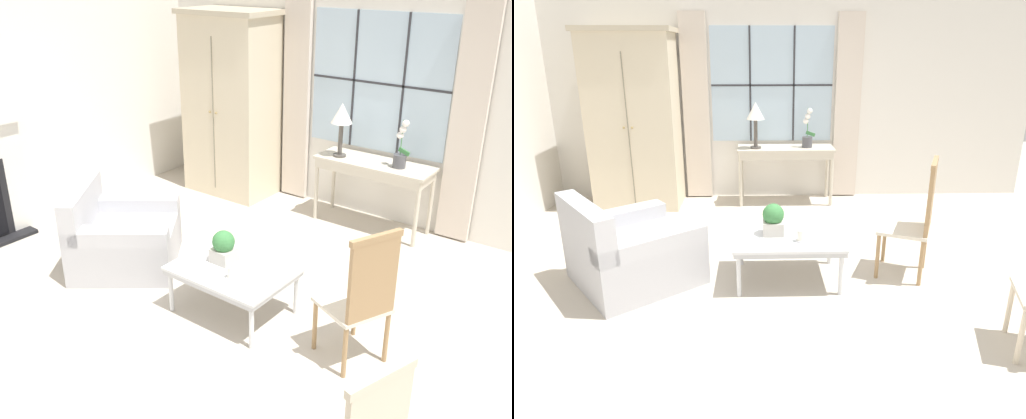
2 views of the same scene
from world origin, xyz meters
The scene contains 11 objects.
ground_plane centered at (0.00, 0.00, 0.00)m, with size 14.00×14.00×0.00m, color #BCB2A3.
wall_back_windowed centered at (0.00, 3.02, 1.39)m, with size 7.20×0.14×2.80m.
armoire centered at (-1.79, 2.62, 1.14)m, with size 1.17×0.72×2.27m.
console_table centered at (0.18, 2.70, 0.68)m, with size 1.29×0.47×0.77m.
table_lamp centered at (-0.23, 2.64, 1.22)m, with size 0.24×0.24×0.60m.
potted_orchid centered at (0.46, 2.69, 0.95)m, with size 0.17×0.14×0.52m.
armchair_upholstered centered at (-1.35, 0.41, 0.27)m, with size 1.36×1.36×0.81m.
side_chair_wooden centered at (1.23, 0.45, 0.60)m, with size 0.58×0.58×1.11m.
coffee_table centered at (0.06, 0.41, 0.39)m, with size 0.97×0.72×0.43m.
potted_plant_small centered at (-0.07, 0.45, 0.57)m, with size 0.19×0.19×0.28m.
pillar_candle centered at (0.16, 0.27, 0.48)m, with size 0.09×0.09×0.12m.
Camera 2 is at (-0.21, -3.37, 1.98)m, focal length 32.00 mm.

